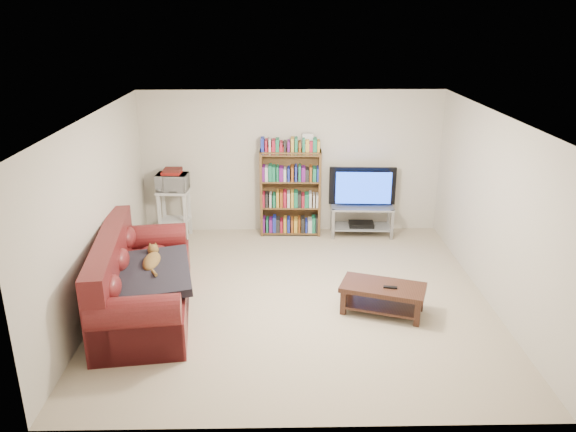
{
  "coord_description": "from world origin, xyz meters",
  "views": [
    {
      "loc": [
        -0.24,
        -6.64,
        3.54
      ],
      "look_at": [
        -0.1,
        0.4,
        1.0
      ],
      "focal_mm": 35.0,
      "sensor_mm": 36.0,
      "label": 1
    }
  ],
  "objects_px": {
    "coffee_table": "(383,294)",
    "tv_stand": "(362,215)",
    "sofa": "(137,286)",
    "bookshelf": "(290,192)"
  },
  "relations": [
    {
      "from": "sofa",
      "to": "coffee_table",
      "type": "distance_m",
      "value": 3.06
    },
    {
      "from": "sofa",
      "to": "tv_stand",
      "type": "distance_m",
      "value": 4.07
    },
    {
      "from": "coffee_table",
      "to": "bookshelf",
      "type": "bearing_deg",
      "value": 131.36
    },
    {
      "from": "sofa",
      "to": "bookshelf",
      "type": "distance_m",
      "value": 3.32
    },
    {
      "from": "coffee_table",
      "to": "tv_stand",
      "type": "bearing_deg",
      "value": 107.18
    },
    {
      "from": "tv_stand",
      "to": "bookshelf",
      "type": "height_order",
      "value": "bookshelf"
    },
    {
      "from": "sofa",
      "to": "tv_stand",
      "type": "relative_size",
      "value": 2.38
    },
    {
      "from": "sofa",
      "to": "coffee_table",
      "type": "relative_size",
      "value": 2.2
    },
    {
      "from": "bookshelf",
      "to": "coffee_table",
      "type": "bearing_deg",
      "value": -66.21
    },
    {
      "from": "tv_stand",
      "to": "coffee_table",
      "type": "bearing_deg",
      "value": -89.56
    }
  ]
}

